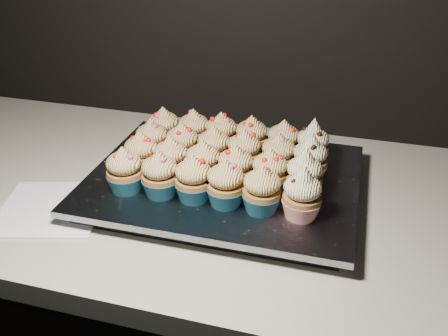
# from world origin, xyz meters

# --- Properties ---
(worktop) EXTENTS (2.44, 0.64, 0.04)m
(worktop) POSITION_xyz_m (0.00, 1.70, 0.88)
(worktop) COLOR beige
(worktop) RESTS_ON cabinet
(napkin) EXTENTS (0.21, 0.21, 0.00)m
(napkin) POSITION_xyz_m (-0.19, 1.56, 0.90)
(napkin) COLOR white
(napkin) RESTS_ON worktop
(baking_tray) EXTENTS (0.45, 0.34, 0.02)m
(baking_tray) POSITION_xyz_m (0.09, 1.70, 0.91)
(baking_tray) COLOR black
(baking_tray) RESTS_ON worktop
(foil_lining) EXTENTS (0.49, 0.38, 0.01)m
(foil_lining) POSITION_xyz_m (0.09, 1.70, 0.93)
(foil_lining) COLOR silver
(foil_lining) RESTS_ON baking_tray
(cupcake_0) EXTENTS (0.06, 0.06, 0.08)m
(cupcake_0) POSITION_xyz_m (-0.06, 1.60, 0.97)
(cupcake_0) COLOR navy
(cupcake_0) RESTS_ON foil_lining
(cupcake_1) EXTENTS (0.06, 0.06, 0.08)m
(cupcake_1) POSITION_xyz_m (0.00, 1.61, 0.97)
(cupcake_1) COLOR navy
(cupcake_1) RESTS_ON foil_lining
(cupcake_2) EXTENTS (0.06, 0.06, 0.08)m
(cupcake_2) POSITION_xyz_m (0.06, 1.61, 0.97)
(cupcake_2) COLOR navy
(cupcake_2) RESTS_ON foil_lining
(cupcake_3) EXTENTS (0.06, 0.06, 0.08)m
(cupcake_3) POSITION_xyz_m (0.12, 1.61, 0.97)
(cupcake_3) COLOR navy
(cupcake_3) RESTS_ON foil_lining
(cupcake_4) EXTENTS (0.06, 0.06, 0.08)m
(cupcake_4) POSITION_xyz_m (0.18, 1.61, 0.97)
(cupcake_4) COLOR navy
(cupcake_4) RESTS_ON foil_lining
(cupcake_5) EXTENTS (0.06, 0.06, 0.10)m
(cupcake_5) POSITION_xyz_m (0.24, 1.61, 0.97)
(cupcake_5) COLOR #AB1719
(cupcake_5) RESTS_ON foil_lining
(cupcake_6) EXTENTS (0.06, 0.06, 0.08)m
(cupcake_6) POSITION_xyz_m (-0.06, 1.67, 0.97)
(cupcake_6) COLOR navy
(cupcake_6) RESTS_ON foil_lining
(cupcake_7) EXTENTS (0.06, 0.06, 0.08)m
(cupcake_7) POSITION_xyz_m (-0.00, 1.67, 0.97)
(cupcake_7) COLOR navy
(cupcake_7) RESTS_ON foil_lining
(cupcake_8) EXTENTS (0.06, 0.06, 0.08)m
(cupcake_8) POSITION_xyz_m (0.06, 1.67, 0.97)
(cupcake_8) COLOR navy
(cupcake_8) RESTS_ON foil_lining
(cupcake_9) EXTENTS (0.06, 0.06, 0.08)m
(cupcake_9) POSITION_xyz_m (0.12, 1.67, 0.97)
(cupcake_9) COLOR navy
(cupcake_9) RESTS_ON foil_lining
(cupcake_10) EXTENTS (0.06, 0.06, 0.08)m
(cupcake_10) POSITION_xyz_m (0.18, 1.67, 0.97)
(cupcake_10) COLOR navy
(cupcake_10) RESTS_ON foil_lining
(cupcake_11) EXTENTS (0.06, 0.06, 0.10)m
(cupcake_11) POSITION_xyz_m (0.24, 1.67, 0.97)
(cupcake_11) COLOR #AB1719
(cupcake_11) RESTS_ON foil_lining
(cupcake_12) EXTENTS (0.06, 0.06, 0.08)m
(cupcake_12) POSITION_xyz_m (-0.06, 1.72, 0.97)
(cupcake_12) COLOR navy
(cupcake_12) RESTS_ON foil_lining
(cupcake_13) EXTENTS (0.06, 0.06, 0.08)m
(cupcake_13) POSITION_xyz_m (-0.00, 1.73, 0.97)
(cupcake_13) COLOR navy
(cupcake_13) RESTS_ON foil_lining
(cupcake_14) EXTENTS (0.06, 0.06, 0.08)m
(cupcake_14) POSITION_xyz_m (0.06, 1.73, 0.97)
(cupcake_14) COLOR navy
(cupcake_14) RESTS_ON foil_lining
(cupcake_15) EXTENTS (0.06, 0.06, 0.08)m
(cupcake_15) POSITION_xyz_m (0.12, 1.73, 0.97)
(cupcake_15) COLOR navy
(cupcake_15) RESTS_ON foil_lining
(cupcake_16) EXTENTS (0.06, 0.06, 0.08)m
(cupcake_16) POSITION_xyz_m (0.18, 1.73, 0.97)
(cupcake_16) COLOR navy
(cupcake_16) RESTS_ON foil_lining
(cupcake_17) EXTENTS (0.06, 0.06, 0.10)m
(cupcake_17) POSITION_xyz_m (0.24, 1.73, 0.97)
(cupcake_17) COLOR #AB1719
(cupcake_17) RESTS_ON foil_lining
(cupcake_18) EXTENTS (0.06, 0.06, 0.08)m
(cupcake_18) POSITION_xyz_m (-0.06, 1.78, 0.97)
(cupcake_18) COLOR navy
(cupcake_18) RESTS_ON foil_lining
(cupcake_19) EXTENTS (0.06, 0.06, 0.08)m
(cupcake_19) POSITION_xyz_m (-0.00, 1.79, 0.97)
(cupcake_19) COLOR navy
(cupcake_19) RESTS_ON foil_lining
(cupcake_20) EXTENTS (0.06, 0.06, 0.08)m
(cupcake_20) POSITION_xyz_m (0.06, 1.79, 0.97)
(cupcake_20) COLOR navy
(cupcake_20) RESTS_ON foil_lining
(cupcake_21) EXTENTS (0.06, 0.06, 0.08)m
(cupcake_21) POSITION_xyz_m (0.12, 1.79, 0.97)
(cupcake_21) COLOR navy
(cupcake_21) RESTS_ON foil_lining
(cupcake_22) EXTENTS (0.06, 0.06, 0.08)m
(cupcake_22) POSITION_xyz_m (0.18, 1.79, 0.97)
(cupcake_22) COLOR navy
(cupcake_22) RESTS_ON foil_lining
(cupcake_23) EXTENTS (0.06, 0.06, 0.10)m
(cupcake_23) POSITION_xyz_m (0.23, 1.79, 0.97)
(cupcake_23) COLOR #AB1719
(cupcake_23) RESTS_ON foil_lining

